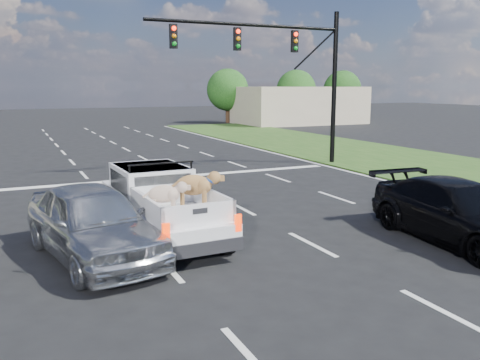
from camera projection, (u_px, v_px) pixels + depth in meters
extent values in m
plane|color=black|center=(244.00, 255.00, 11.13)|extent=(160.00, 160.00, 0.00)
cube|color=silver|center=(111.00, 205.00, 15.77)|extent=(0.12, 60.00, 0.01)
cube|color=silver|center=(216.00, 195.00, 17.20)|extent=(0.12, 60.00, 0.01)
cube|color=silver|center=(304.00, 187.00, 18.64)|extent=(0.12, 60.00, 0.01)
cube|color=silver|center=(381.00, 179.00, 20.10)|extent=(0.15, 60.00, 0.01)
cube|color=silver|center=(137.00, 180.00, 20.06)|extent=(17.00, 0.45, 0.01)
cube|color=#214716|center=(458.00, 171.00, 21.82)|extent=(8.00, 60.00, 0.06)
cylinder|color=black|center=(334.00, 89.00, 23.81)|extent=(0.22, 0.22, 7.00)
cylinder|color=black|center=(248.00, 25.00, 21.48)|extent=(9.00, 0.14, 0.14)
cube|color=black|center=(295.00, 41.00, 22.53)|extent=(0.30, 0.18, 0.95)
sphere|color=red|center=(296.00, 34.00, 22.38)|extent=(0.18, 0.18, 0.18)
cube|color=black|center=(237.00, 39.00, 21.38)|extent=(0.30, 0.18, 0.95)
sphere|color=red|center=(238.00, 31.00, 21.23)|extent=(0.18, 0.18, 0.18)
cube|color=black|center=(173.00, 36.00, 20.23)|extent=(0.30, 0.18, 0.95)
sphere|color=red|center=(174.00, 28.00, 20.08)|extent=(0.18, 0.18, 0.18)
cube|color=#B6A88B|center=(299.00, 105.00, 50.21)|extent=(12.00, 7.00, 3.60)
cylinder|color=#332114|center=(228.00, 112.00, 51.45)|extent=(0.44, 0.44, 2.16)
sphere|color=#153C10|center=(228.00, 90.00, 51.05)|extent=(4.20, 4.20, 4.20)
cylinder|color=#332114|center=(296.00, 110.00, 54.74)|extent=(0.44, 0.44, 2.16)
sphere|color=#153C10|center=(296.00, 90.00, 54.34)|extent=(4.20, 4.20, 4.20)
cylinder|color=#332114|center=(342.00, 109.00, 57.21)|extent=(0.44, 0.44, 2.16)
sphere|color=#153C10|center=(342.00, 89.00, 56.80)|extent=(4.20, 4.20, 4.20)
cylinder|color=black|center=(156.00, 249.00, 10.43)|extent=(0.28, 0.70, 0.69)
cylinder|color=black|center=(225.00, 239.00, 11.13)|extent=(0.28, 0.70, 0.69)
cylinder|color=black|center=(117.00, 213.00, 13.40)|extent=(0.28, 0.70, 0.69)
cylinder|color=black|center=(174.00, 207.00, 14.10)|extent=(0.28, 0.70, 0.69)
cube|color=silver|center=(165.00, 214.00, 12.26)|extent=(1.89, 4.89, 0.47)
cube|color=silver|center=(151.00, 181.00, 13.15)|extent=(1.75, 2.15, 0.78)
cube|color=black|center=(163.00, 187.00, 12.23)|extent=(1.41, 0.08, 0.57)
cylinder|color=black|center=(161.00, 163.00, 12.24)|extent=(1.64, 0.10, 0.05)
cube|color=black|center=(181.00, 215.00, 11.28)|extent=(1.70, 2.38, 0.05)
cube|color=silver|center=(146.00, 207.00, 10.89)|extent=(0.15, 2.32, 0.47)
cube|color=silver|center=(212.00, 200.00, 11.57)|extent=(0.15, 2.32, 0.47)
cube|color=silver|center=(199.00, 215.00, 10.24)|extent=(1.62, 0.13, 0.47)
cube|color=red|center=(166.00, 232.00, 9.77)|extent=(0.15, 0.06, 0.36)
cube|color=red|center=(238.00, 223.00, 10.45)|extent=(0.15, 0.06, 0.36)
cube|color=black|center=(202.00, 247.00, 10.25)|extent=(1.76, 0.33, 0.27)
imported|color=#AAADB1|center=(93.00, 222.00, 10.78)|extent=(2.74, 4.97, 1.60)
imported|color=black|center=(459.00, 212.00, 11.92)|extent=(2.39, 5.11, 1.44)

